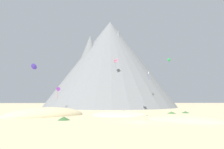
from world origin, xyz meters
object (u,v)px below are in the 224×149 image
object	(u,v)px
kite_pink_mid	(116,61)
kite_green_mid	(169,60)
bush_scatter_east	(124,112)
kite_violet_low	(58,89)
bush_far_right	(172,113)
bush_far_left	(64,118)
bush_ridge_crest	(185,112)
kite_indigo_mid	(34,66)
rock_massif	(109,64)
kite_white_mid	(149,74)

from	to	relation	value
kite_pink_mid	kite_green_mid	xyz separation A→B (m)	(26.20, 5.35, 1.78)
bush_scatter_east	kite_violet_low	bearing A→B (deg)	136.60
bush_scatter_east	bush_far_right	size ratio (longest dim) A/B	0.56
bush_far_left	kite_pink_mid	distance (m)	53.13
kite_green_mid	kite_violet_low	world-z (taller)	kite_green_mid
kite_violet_low	bush_far_right	bearing A→B (deg)	138.87
bush_ridge_crest	bush_far_right	world-z (taller)	bush_far_right
bush_far_right	kite_indigo_mid	bearing A→B (deg)	173.66
bush_ridge_crest	rock_massif	size ratio (longest dim) A/B	0.02
bush_far_right	kite_green_mid	world-z (taller)	kite_green_mid
bush_far_left	kite_pink_mid	bearing A→B (deg)	73.99
kite_white_mid	bush_scatter_east	bearing A→B (deg)	-169.30
bush_far_left	rock_massif	distance (m)	77.06
bush_far_left	kite_indigo_mid	bearing A→B (deg)	122.19
kite_white_mid	bush_far_right	bearing A→B (deg)	-139.38
bush_far_right	kite_white_mid	world-z (taller)	kite_white_mid
bush_scatter_east	kite_indigo_mid	distance (m)	30.84
kite_green_mid	kite_white_mid	xyz separation A→B (m)	(-12.86, -11.18, -8.38)
bush_ridge_crest	kite_pink_mid	xyz separation A→B (m)	(-18.98, 27.85, 20.97)
bush_ridge_crest	kite_violet_low	bearing A→B (deg)	155.01
bush_ridge_crest	rock_massif	xyz separation A→B (m)	(-21.15, 53.28, 23.96)
bush_far_left	rock_massif	bearing A→B (deg)	81.13
bush_scatter_east	kite_pink_mid	world-z (taller)	kite_pink_mid
rock_massif	kite_green_mid	bearing A→B (deg)	-35.30
rock_massif	kite_white_mid	bearing A→B (deg)	-63.61
bush_scatter_east	kite_pink_mid	xyz separation A→B (m)	(-0.17, 30.27, 20.75)
kite_indigo_mid	kite_white_mid	size ratio (longest dim) A/B	0.50
bush_far_left	bush_far_right	xyz separation A→B (m)	(27.48, 17.00, -0.05)
bush_far_left	kite_pink_mid	xyz separation A→B (m)	(13.47, 46.95, 20.90)
bush_far_right	bush_far_left	bearing A→B (deg)	-148.27
kite_green_mid	kite_white_mid	size ratio (longest dim) A/B	0.80
bush_scatter_east	kite_white_mid	world-z (taller)	kite_white_mid
bush_scatter_east	kite_green_mid	world-z (taller)	kite_green_mid
bush_far_left	kite_green_mid	world-z (taller)	kite_green_mid
kite_pink_mid	bush_scatter_east	bearing A→B (deg)	167.10
kite_indigo_mid	kite_white_mid	distance (m)	44.87
rock_massif	bush_ridge_crest	bearing A→B (deg)	-68.35
bush_scatter_east	kite_white_mid	xyz separation A→B (m)	(13.17, 24.44, 14.15)
kite_indigo_mid	kite_violet_low	world-z (taller)	kite_indigo_mid
bush_far_right	kite_indigo_mid	size ratio (longest dim) A/B	1.25
kite_violet_low	bush_scatter_east	bearing A→B (deg)	125.79
kite_pink_mid	kite_violet_low	distance (m)	27.86
bush_far_left	kite_green_mid	bearing A→B (deg)	52.82
rock_massif	kite_green_mid	world-z (taller)	rock_massif
bush_far_left	kite_violet_low	distance (m)	40.69
bush_ridge_crest	bush_scatter_east	xyz separation A→B (m)	(-18.81, -2.43, 0.23)
bush_far_right	rock_massif	xyz separation A→B (m)	(-16.19, 55.39, 23.94)
bush_scatter_east	kite_white_mid	distance (m)	31.16
bush_scatter_east	kite_indigo_mid	world-z (taller)	kite_indigo_mid
bush_scatter_east	rock_massif	bearing A→B (deg)	92.41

